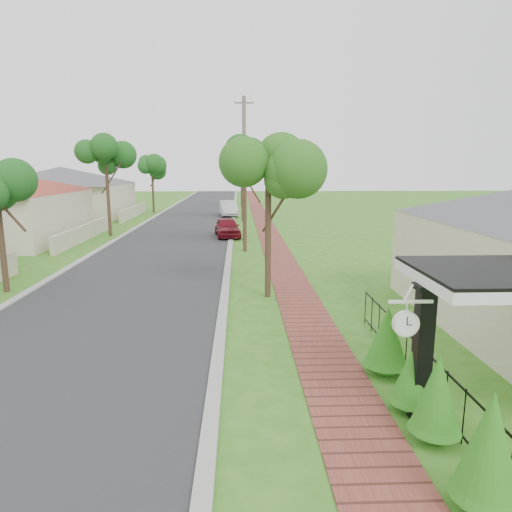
# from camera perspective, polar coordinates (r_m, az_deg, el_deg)

# --- Properties ---
(ground) EXTENTS (160.00, 160.00, 0.00)m
(ground) POSITION_cam_1_polar(r_m,az_deg,el_deg) (9.97, -9.12, -16.39)
(ground) COLOR #326B19
(ground) RESTS_ON ground
(road) EXTENTS (7.00, 120.00, 0.02)m
(road) POSITION_cam_1_polar(r_m,az_deg,el_deg) (29.44, -10.29, 1.95)
(road) COLOR #28282B
(road) RESTS_ON ground
(kerb_right) EXTENTS (0.30, 120.00, 0.10)m
(kerb_right) POSITION_cam_1_polar(r_m,az_deg,el_deg) (29.15, -3.17, 2.02)
(kerb_right) COLOR #9E9E99
(kerb_right) RESTS_ON ground
(kerb_left) EXTENTS (0.30, 120.00, 0.10)m
(kerb_left) POSITION_cam_1_polar(r_m,az_deg,el_deg) (30.18, -17.17, 1.85)
(kerb_left) COLOR #9E9E99
(kerb_left) RESTS_ON ground
(sidewalk) EXTENTS (1.50, 120.00, 0.03)m
(sidewalk) POSITION_cam_1_polar(r_m,az_deg,el_deg) (29.21, 1.94, 2.05)
(sidewalk) COLOR brown
(sidewalk) RESTS_ON ground
(porch_post) EXTENTS (0.48, 0.48, 2.52)m
(porch_post) POSITION_cam_1_polar(r_m,az_deg,el_deg) (9.15, 20.02, -11.81)
(porch_post) COLOR black
(porch_post) RESTS_ON ground
(picket_fence) EXTENTS (0.03, 8.02, 1.00)m
(picket_fence) POSITION_cam_1_polar(r_m,az_deg,el_deg) (10.35, 19.54, -12.58)
(picket_fence) COLOR black
(picket_fence) RESTS_ON ground
(street_trees) EXTENTS (10.70, 37.65, 5.89)m
(street_trees) POSITION_cam_1_polar(r_m,az_deg,el_deg) (35.86, -8.80, 10.88)
(street_trees) COLOR #382619
(street_trees) RESTS_ON ground
(hedge_row) EXTENTS (0.88, 5.05, 1.81)m
(hedge_row) POSITION_cam_1_polar(r_m,az_deg,el_deg) (8.93, 20.21, -14.88)
(hedge_row) COLOR #205C12
(hedge_row) RESTS_ON ground
(far_house_grey) EXTENTS (15.56, 15.56, 4.60)m
(far_house_grey) POSITION_cam_1_polar(r_m,az_deg,el_deg) (45.79, -22.99, 7.41)
(far_house_grey) COLOR beige
(far_house_grey) RESTS_ON ground
(parked_car_red) EXTENTS (1.98, 3.89, 1.27)m
(parked_car_red) POSITION_cam_1_polar(r_m,az_deg,el_deg) (30.36, -3.61, 3.59)
(parked_car_red) COLOR maroon
(parked_car_red) RESTS_ON ground
(parked_car_white) EXTENTS (2.00, 4.52, 1.44)m
(parked_car_white) POSITION_cam_1_polar(r_m,az_deg,el_deg) (43.35, -3.46, 5.95)
(parked_car_white) COLOR silver
(parked_car_white) RESTS_ON ground
(near_tree) EXTENTS (1.99, 1.99, 5.11)m
(near_tree) POSITION_cam_1_polar(r_m,az_deg,el_deg) (15.82, 1.55, 9.20)
(near_tree) COLOR #382619
(near_tree) RESTS_ON ground
(utility_pole) EXTENTS (1.20, 0.24, 8.78)m
(utility_pole) POSITION_cam_1_polar(r_m,az_deg,el_deg) (28.76, -1.48, 10.81)
(utility_pole) COLOR #6E6156
(utility_pole) RESTS_ON ground
(station_clock) EXTENTS (0.77, 0.13, 0.65)m
(station_clock) POSITION_cam_1_polar(r_m,az_deg,el_deg) (8.34, 18.25, -7.85)
(station_clock) COLOR white
(station_clock) RESTS_ON ground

